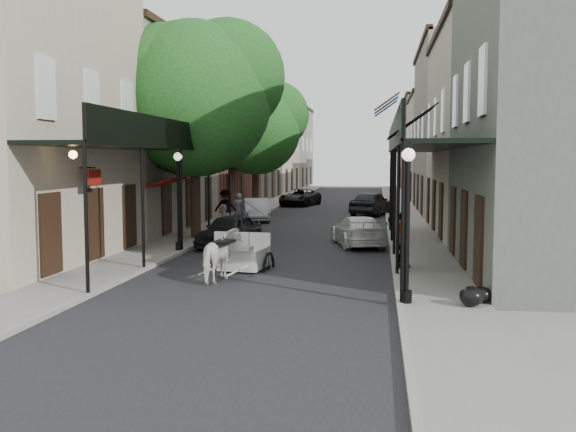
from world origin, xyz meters
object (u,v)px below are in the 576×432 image
(pedestrian_sidewalk_left, at_px, (225,207))
(carriage, at_px, (248,238))
(pedestrian_sidewalk_right, at_px, (403,240))
(pedestrian_walking, at_px, (224,221))
(horse, at_px, (222,256))
(lamppost_left, at_px, (179,200))
(car_left_far, at_px, (300,197))
(lamppost_right_near, at_px, (407,223))
(car_left_near, at_px, (229,231))
(car_right_far, at_px, (371,203))
(tree_near, at_px, (204,93))
(car_left_mid, at_px, (257,210))
(lamppost_right_far, at_px, (391,187))
(tree_far, at_px, (261,125))
(car_right_near, at_px, (358,231))

(pedestrian_sidewalk_left, bearing_deg, carriage, 99.04)
(pedestrian_sidewalk_right, bearing_deg, pedestrian_walking, 58.10)
(horse, height_order, carriage, carriage)
(lamppost_left, bearing_deg, car_left_far, 86.68)
(horse, distance_m, pedestrian_walking, 10.39)
(lamppost_right_near, distance_m, car_left_far, 34.55)
(car_left_near, bearing_deg, car_right_far, 82.10)
(lamppost_right_near, distance_m, car_left_near, 12.08)
(pedestrian_walking, height_order, pedestrian_sidewalk_right, pedestrian_sidewalk_right)
(carriage, bearing_deg, lamppost_right_near, -38.67)
(tree_near, bearing_deg, carriage, -64.68)
(tree_near, distance_m, pedestrian_sidewalk_right, 12.31)
(car_left_mid, distance_m, car_left_far, 12.81)
(lamppost_right_far, bearing_deg, car_left_far, 115.78)
(tree_far, relative_size, car_right_near, 2.01)
(lamppost_right_far, xyz_separation_m, car_left_far, (-6.70, 13.87, -1.38))
(tree_near, relative_size, pedestrian_walking, 6.21)
(horse, distance_m, car_right_near, 9.12)
(carriage, bearing_deg, horse, -90.00)
(carriage, height_order, pedestrian_walking, carriage)
(horse, distance_m, pedestrian_sidewalk_right, 5.80)
(pedestrian_sidewalk_left, bearing_deg, lamppost_left, 86.06)
(horse, distance_m, car_left_near, 7.45)
(car_left_mid, bearing_deg, lamppost_left, -105.91)
(tree_far, bearing_deg, car_left_far, 77.93)
(lamppost_left, xyz_separation_m, horse, (3.00, -5.33, -1.29))
(carriage, relative_size, car_right_near, 0.59)
(pedestrian_sidewalk_right, bearing_deg, tree_far, 35.05)
(carriage, bearing_deg, pedestrian_sidewalk_right, 7.00)
(pedestrian_walking, bearing_deg, lamppost_left, -84.81)
(pedestrian_sidewalk_left, bearing_deg, car_right_near, 127.94)
(horse, height_order, car_left_far, horse)
(lamppost_left, relative_size, horse, 2.06)
(lamppost_right_near, xyz_separation_m, car_left_near, (-6.70, 9.96, -1.38))
(lamppost_right_far, relative_size, car_left_far, 0.77)
(car_left_near, bearing_deg, lamppost_right_far, 67.61)
(pedestrian_sidewalk_left, bearing_deg, lamppost_right_near, 108.32)
(tree_near, xyz_separation_m, car_left_mid, (0.60, 8.92, -5.83))
(pedestrian_sidewalk_left, height_order, car_left_near, pedestrian_sidewalk_left)
(tree_far, xyz_separation_m, car_left_mid, (0.65, -5.08, -5.18))
(lamppost_right_far, xyz_separation_m, car_left_mid, (-7.70, 1.10, -1.39))
(pedestrian_walking, bearing_deg, pedestrian_sidewalk_right, -32.84)
(tree_near, distance_m, pedestrian_sidewalk_left, 8.15)
(pedestrian_walking, bearing_deg, pedestrian_sidewalk_left, 115.33)
(lamppost_right_far, bearing_deg, tree_near, -136.69)
(car_right_far, bearing_deg, car_right_near, 104.62)
(lamppost_right_near, distance_m, car_right_near, 11.19)
(car_left_far, bearing_deg, carriage, -74.22)
(lamppost_left, xyz_separation_m, carriage, (3.29, -2.98, -1.06))
(car_left_mid, xyz_separation_m, car_right_near, (6.20, -10.10, -0.04))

